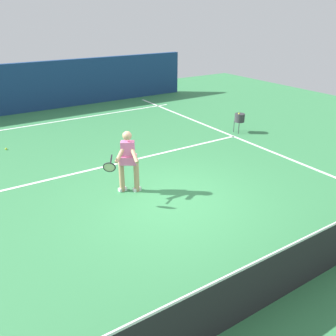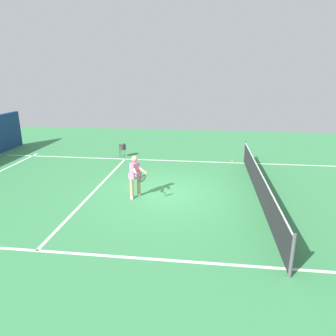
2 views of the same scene
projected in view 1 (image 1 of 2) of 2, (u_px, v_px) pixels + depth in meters
ground_plane at (169, 200)px, 8.29m from camera, size 26.91×26.91×0.00m
court_back_wall at (47, 86)px, 15.58m from camera, size 13.86×0.24×2.10m
baseline_marking at (65, 120)px, 14.32m from camera, size 9.86×0.10×0.01m
service_line_marking at (121, 163)px, 10.32m from camera, size 8.86×0.10×0.01m
sideline_left_marking at (294, 161)px, 10.47m from camera, size 0.10×18.70×0.01m
court_net at (294, 267)px, 5.37m from camera, size 9.54×0.08×1.08m
tennis_player at (128, 160)px, 8.35m from camera, size 1.08×0.78×1.55m
tennis_ball_near at (6, 149)px, 11.27m from camera, size 0.07×0.07×0.07m
ball_hopper at (240, 118)px, 12.70m from camera, size 0.36×0.36×0.74m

